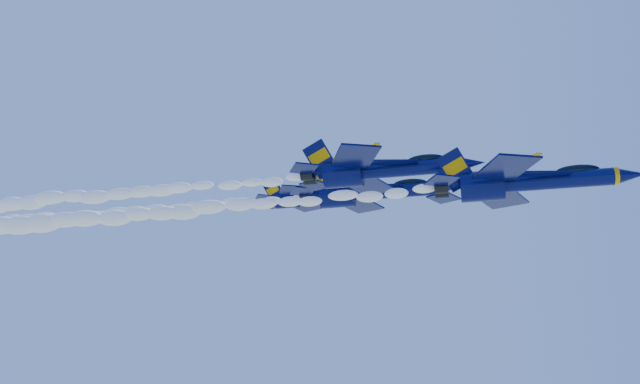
% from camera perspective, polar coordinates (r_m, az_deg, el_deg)
% --- Properties ---
extents(jet_lead, '(18.96, 15.56, 7.05)m').
position_cam_1_polar(jet_lead, '(61.46, 18.09, 0.88)').
color(jet_lead, '#05093C').
extents(smoke_trail_jet_lead, '(55.78, 2.42, 2.17)m').
position_cam_1_polar(smoke_trail_jet_lead, '(67.71, -13.70, -1.76)').
color(smoke_trail_jet_lead, white).
extents(jet_second, '(19.89, 16.32, 7.39)m').
position_cam_1_polar(jet_second, '(68.43, 5.44, 2.02)').
color(jet_second, '#05093C').
extents(smoke_trail_jet_second, '(55.78, 2.53, 2.28)m').
position_cam_1_polar(smoke_trail_jet_second, '(80.88, -21.03, -0.46)').
color(smoke_trail_jet_second, white).
extents(jet_third, '(19.95, 16.36, 7.41)m').
position_cam_1_polar(jet_third, '(77.90, 4.49, -0.03)').
color(jet_third, '#05093C').
extents(smoke_trail_jet_third, '(55.78, 2.54, 2.29)m').
position_cam_1_polar(smoke_trail_jet_third, '(90.08, -19.08, -1.97)').
color(smoke_trail_jet_third, white).
extents(jet_fourth, '(15.55, 12.76, 5.78)m').
position_cam_1_polar(jet_fourth, '(90.49, -1.13, -0.54)').
color(jet_fourth, '#05093C').
extents(smoke_trail_jet_fourth, '(55.78, 1.98, 1.78)m').
position_cam_1_polar(smoke_trail_jet_fourth, '(103.82, -19.99, -2.07)').
color(smoke_trail_jet_fourth, white).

